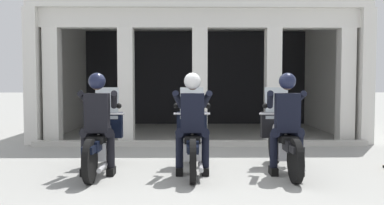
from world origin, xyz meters
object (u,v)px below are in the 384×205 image
(motorcycle_left, at_px, (102,140))
(motorcycle_right, at_px, (282,140))
(motorcycle_center, at_px, (192,140))
(police_officer_center, at_px, (192,115))
(police_officer_left, at_px, (98,115))
(police_officer_right, at_px, (287,115))

(motorcycle_left, relative_size, motorcycle_right, 1.00)
(motorcycle_right, bearing_deg, motorcycle_center, 177.90)
(motorcycle_center, distance_m, police_officer_center, 0.52)
(police_officer_left, xyz_separation_m, motorcycle_center, (1.46, 0.29, -0.44))
(police_officer_left, bearing_deg, police_officer_right, -5.06)
(motorcycle_left, xyz_separation_m, police_officer_left, (-0.00, -0.28, 0.44))
(police_officer_left, relative_size, police_officer_center, 1.00)
(motorcycle_right, bearing_deg, motorcycle_left, 178.24)
(motorcycle_left, relative_size, police_officer_center, 1.29)
(motorcycle_left, distance_m, motorcycle_right, 2.92)
(police_officer_left, xyz_separation_m, police_officer_center, (1.46, 0.00, 0.00))
(motorcycle_right, bearing_deg, police_officer_center, -171.10)
(motorcycle_center, bearing_deg, police_officer_center, -90.08)
(police_officer_left, relative_size, motorcycle_right, 0.78)
(police_officer_right, bearing_deg, police_officer_left, 178.24)
(motorcycle_left, xyz_separation_m, motorcycle_right, (2.92, -0.01, 0.00))
(police_officer_center, bearing_deg, motorcycle_left, 169.31)
(police_officer_left, height_order, motorcycle_center, police_officer_left)
(motorcycle_right, xyz_separation_m, police_officer_right, (-0.00, -0.28, 0.44))
(police_officer_left, distance_m, police_officer_right, 2.92)
(motorcycle_center, xyz_separation_m, police_officer_right, (1.46, -0.30, 0.44))
(motorcycle_center, height_order, motorcycle_right, same)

